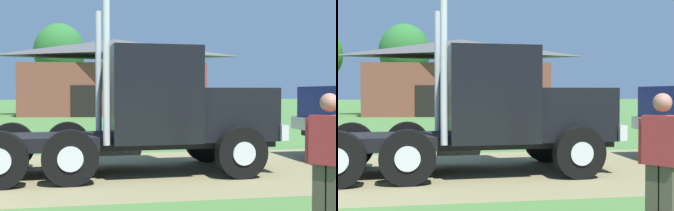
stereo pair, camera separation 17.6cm
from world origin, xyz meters
The scene contains 4 objects.
truck_foreground_white centered at (5.23, -0.17, 1.28)m, with size 6.74×2.89×3.58m.
visitor_by_barrel centered at (6.59, -4.95, 0.93)m, with size 0.46×0.51×1.72m.
shed_building centered at (6.20, 25.20, 2.75)m, with size 14.44×7.76×5.69m.
tree_right centered at (1.65, 37.92, 5.77)m, with size 5.06×5.06×8.57m.
Camera 2 is at (3.76, -10.24, 1.73)m, focal length 50.25 mm.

